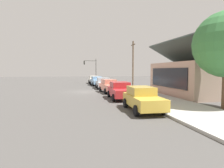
{
  "coord_description": "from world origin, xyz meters",
  "views": [
    {
      "loc": [
        24.61,
        -1.95,
        2.72
      ],
      "look_at": [
        0.35,
        3.22,
        0.95
      ],
      "focal_mm": 31.18,
      "sensor_mm": 36.0,
      "label": 1
    }
  ],
  "objects_px": {
    "car_cherry": "(120,90)",
    "fire_hydrant_red": "(105,82)",
    "utility_pole_wooden": "(133,63)",
    "traffic_light_main": "(91,67)",
    "car_coral": "(109,86)",
    "car_ivory": "(94,79)",
    "car_skyblue": "(97,81)",
    "car_mustard": "(142,99)",
    "car_silver": "(103,83)"
  },
  "relations": [
    {
      "from": "car_skyblue",
      "to": "traffic_light_main",
      "type": "relative_size",
      "value": 0.93
    },
    {
      "from": "utility_pole_wooden",
      "to": "fire_hydrant_red",
      "type": "height_order",
      "value": "utility_pole_wooden"
    },
    {
      "from": "fire_hydrant_red",
      "to": "car_mustard",
      "type": "bearing_deg",
      "value": -3.7
    },
    {
      "from": "traffic_light_main",
      "to": "car_skyblue",
      "type": "bearing_deg",
      "value": 0.41
    },
    {
      "from": "car_ivory",
      "to": "car_coral",
      "type": "relative_size",
      "value": 1.09
    },
    {
      "from": "car_mustard",
      "to": "utility_pole_wooden",
      "type": "relative_size",
      "value": 0.6
    },
    {
      "from": "car_skyblue",
      "to": "car_coral",
      "type": "relative_size",
      "value": 1.08
    },
    {
      "from": "car_cherry",
      "to": "traffic_light_main",
      "type": "relative_size",
      "value": 0.88
    },
    {
      "from": "car_ivory",
      "to": "car_silver",
      "type": "bearing_deg",
      "value": 2.43
    },
    {
      "from": "car_skyblue",
      "to": "fire_hydrant_red",
      "type": "bearing_deg",
      "value": 106.56
    },
    {
      "from": "car_cherry",
      "to": "fire_hydrant_red",
      "type": "relative_size",
      "value": 6.45
    },
    {
      "from": "car_skyblue",
      "to": "car_coral",
      "type": "bearing_deg",
      "value": -1.61
    },
    {
      "from": "car_cherry",
      "to": "car_ivory",
      "type": "bearing_deg",
      "value": -177.53
    },
    {
      "from": "car_skyblue",
      "to": "car_mustard",
      "type": "height_order",
      "value": "same"
    },
    {
      "from": "utility_pole_wooden",
      "to": "traffic_light_main",
      "type": "bearing_deg",
      "value": -155.27
    },
    {
      "from": "car_skyblue",
      "to": "car_cherry",
      "type": "xyz_separation_m",
      "value": [
        16.47,
        0.04,
        -0.0
      ]
    },
    {
      "from": "car_coral",
      "to": "traffic_light_main",
      "type": "height_order",
      "value": "traffic_light_main"
    },
    {
      "from": "car_coral",
      "to": "utility_pole_wooden",
      "type": "height_order",
      "value": "utility_pole_wooden"
    },
    {
      "from": "utility_pole_wooden",
      "to": "car_skyblue",
      "type": "bearing_deg",
      "value": -120.16
    },
    {
      "from": "car_mustard",
      "to": "car_coral",
      "type": "bearing_deg",
      "value": -176.9
    },
    {
      "from": "car_ivory",
      "to": "utility_pole_wooden",
      "type": "bearing_deg",
      "value": 34.68
    },
    {
      "from": "car_skyblue",
      "to": "car_silver",
      "type": "relative_size",
      "value": 1.0
    },
    {
      "from": "car_silver",
      "to": "car_ivory",
      "type": "bearing_deg",
      "value": -176.35
    },
    {
      "from": "car_skyblue",
      "to": "car_ivory",
      "type": "bearing_deg",
      "value": 177.82
    },
    {
      "from": "car_silver",
      "to": "utility_pole_wooden",
      "type": "bearing_deg",
      "value": 117.3
    },
    {
      "from": "traffic_light_main",
      "to": "car_coral",
      "type": "bearing_deg",
      "value": 0.29
    },
    {
      "from": "traffic_light_main",
      "to": "fire_hydrant_red",
      "type": "xyz_separation_m",
      "value": [
        8.51,
        1.66,
        -2.99
      ]
    },
    {
      "from": "car_cherry",
      "to": "fire_hydrant_red",
      "type": "bearing_deg",
      "value": 177.24
    },
    {
      "from": "car_mustard",
      "to": "utility_pole_wooden",
      "type": "height_order",
      "value": "utility_pole_wooden"
    },
    {
      "from": "car_ivory",
      "to": "car_coral",
      "type": "distance_m",
      "value": 16.49
    },
    {
      "from": "car_skyblue",
      "to": "car_mustard",
      "type": "bearing_deg",
      "value": -1.43
    },
    {
      "from": "car_coral",
      "to": "traffic_light_main",
      "type": "distance_m",
      "value": 20.35
    },
    {
      "from": "car_skyblue",
      "to": "traffic_light_main",
      "type": "distance_m",
      "value": 9.42
    },
    {
      "from": "car_skyblue",
      "to": "traffic_light_main",
      "type": "height_order",
      "value": "traffic_light_main"
    },
    {
      "from": "car_coral",
      "to": "traffic_light_main",
      "type": "bearing_deg",
      "value": 176.98
    },
    {
      "from": "car_mustard",
      "to": "car_cherry",
      "type": "bearing_deg",
      "value": -176.44
    },
    {
      "from": "car_coral",
      "to": "fire_hydrant_red",
      "type": "distance_m",
      "value": 11.77
    },
    {
      "from": "car_cherry",
      "to": "utility_pole_wooden",
      "type": "height_order",
      "value": "utility_pole_wooden"
    },
    {
      "from": "car_skyblue",
      "to": "car_coral",
      "type": "height_order",
      "value": "same"
    },
    {
      "from": "fire_hydrant_red",
      "to": "car_coral",
      "type": "bearing_deg",
      "value": -7.61
    },
    {
      "from": "car_mustard",
      "to": "fire_hydrant_red",
      "type": "xyz_separation_m",
      "value": [
        -22.51,
        1.45,
        -0.32
      ]
    },
    {
      "from": "car_coral",
      "to": "traffic_light_main",
      "type": "xyz_separation_m",
      "value": [
        -20.17,
        -0.1,
        2.68
      ]
    },
    {
      "from": "car_cherry",
      "to": "traffic_light_main",
      "type": "height_order",
      "value": "traffic_light_main"
    },
    {
      "from": "car_skyblue",
      "to": "utility_pole_wooden",
      "type": "height_order",
      "value": "utility_pole_wooden"
    },
    {
      "from": "car_silver",
      "to": "car_coral",
      "type": "bearing_deg",
      "value": 1.77
    },
    {
      "from": "car_ivory",
      "to": "traffic_light_main",
      "type": "height_order",
      "value": "traffic_light_main"
    },
    {
      "from": "car_silver",
      "to": "traffic_light_main",
      "type": "xyz_separation_m",
      "value": [
        -14.74,
        -0.22,
        2.67
      ]
    },
    {
      "from": "car_silver",
      "to": "utility_pole_wooden",
      "type": "relative_size",
      "value": 0.65
    },
    {
      "from": "car_mustard",
      "to": "traffic_light_main",
      "type": "xyz_separation_m",
      "value": [
        -31.02,
        -0.21,
        2.68
      ]
    },
    {
      "from": "car_ivory",
      "to": "car_coral",
      "type": "bearing_deg",
      "value": 1.81
    }
  ]
}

